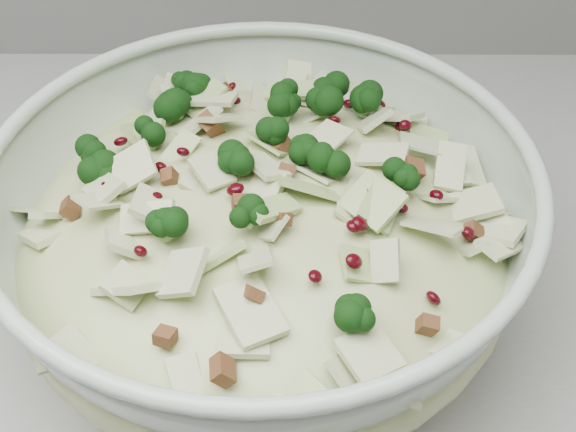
# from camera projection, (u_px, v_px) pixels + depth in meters

# --- Properties ---
(mixing_bowl) EXTENTS (0.46, 0.46, 0.15)m
(mixing_bowl) POSITION_uv_depth(u_px,v_px,m) (263.00, 243.00, 0.56)
(mixing_bowl) COLOR #B1C3B1
(mixing_bowl) RESTS_ON counter
(salad) EXTENTS (0.47, 0.47, 0.15)m
(salad) POSITION_uv_depth(u_px,v_px,m) (262.00, 218.00, 0.54)
(salad) COLOR #B5C084
(salad) RESTS_ON mixing_bowl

